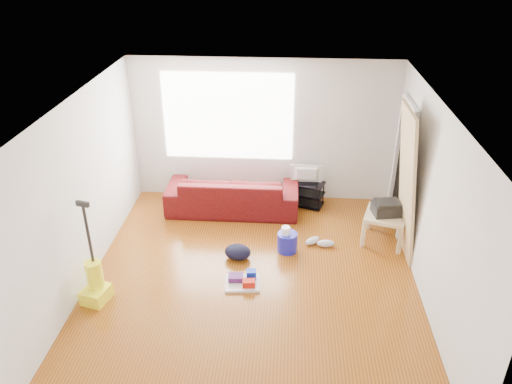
# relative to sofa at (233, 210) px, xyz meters

# --- Properties ---
(room) EXTENTS (4.51, 5.01, 2.51)m
(room) POSITION_rel_sofa_xyz_m (0.56, -1.80, 1.25)
(room) COLOR #653B0C
(room) RESTS_ON ground
(sofa) EXTENTS (2.22, 0.87, 0.65)m
(sofa) POSITION_rel_sofa_xyz_m (0.00, 0.00, 0.00)
(sofa) COLOR #3F0307
(sofa) RESTS_ON ground
(tv_stand) EXTENTS (0.71, 0.53, 0.43)m
(tv_stand) POSITION_rel_sofa_xyz_m (1.25, 0.27, 0.22)
(tv_stand) COLOR black
(tv_stand) RESTS_ON ground
(tv) EXTENTS (0.54, 0.07, 0.31)m
(tv) POSITION_rel_sofa_xyz_m (1.25, 0.27, 0.59)
(tv) COLOR black
(tv) RESTS_ON tv_stand
(side_table) EXTENTS (0.74, 0.74, 0.49)m
(side_table) POSITION_rel_sofa_xyz_m (2.43, -0.80, 0.41)
(side_table) COLOR beige
(side_table) RESTS_ON ground
(printer) EXTENTS (0.46, 0.38, 0.21)m
(printer) POSITION_rel_sofa_xyz_m (2.43, -0.80, 0.59)
(printer) COLOR black
(printer) RESTS_ON side_table
(bucket) EXTENTS (0.37, 0.37, 0.30)m
(bucket) POSITION_rel_sofa_xyz_m (0.95, -1.18, 0.00)
(bucket) COLOR #181BB1
(bucket) RESTS_ON ground
(toilet_paper) EXTENTS (0.13, 0.13, 0.12)m
(toilet_paper) POSITION_rel_sofa_xyz_m (0.92, -1.19, 0.21)
(toilet_paper) COLOR white
(toilet_paper) RESTS_ON bucket
(cleaning_tray) EXTENTS (0.51, 0.42, 0.17)m
(cleaning_tray) POSITION_rel_sofa_xyz_m (0.37, -2.03, 0.05)
(cleaning_tray) COLOR silver
(cleaning_tray) RESTS_ON ground
(backpack) EXTENTS (0.43, 0.37, 0.21)m
(backpack) POSITION_rel_sofa_xyz_m (0.23, -1.42, 0.00)
(backpack) COLOR black
(backpack) RESTS_ON ground
(sneakers) EXTENTS (0.49, 0.27, 0.11)m
(sneakers) POSITION_rel_sofa_xyz_m (1.44, -1.00, 0.06)
(sneakers) COLOR silver
(sneakers) RESTS_ON ground
(vacuum) EXTENTS (0.38, 0.41, 1.43)m
(vacuum) POSITION_rel_sofa_xyz_m (-1.52, -2.47, 0.26)
(vacuum) COLOR #FFFD24
(vacuum) RESTS_ON ground
(door_panel) EXTENTS (0.28, 0.89, 2.22)m
(door_panel) POSITION_rel_sofa_xyz_m (2.61, -1.05, 0.00)
(door_panel) COLOR tan
(door_panel) RESTS_ON ground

